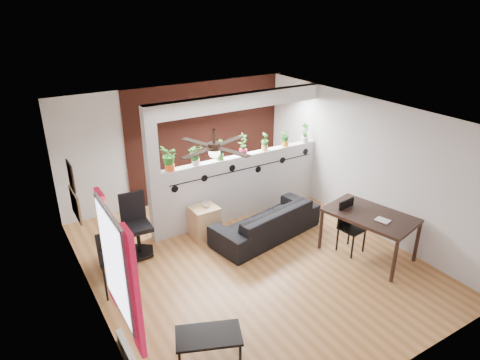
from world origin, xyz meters
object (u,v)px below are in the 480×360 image
at_px(ceiling_fan, 214,149).
at_px(potted_plant_3, 243,144).
at_px(folding_chair, 349,221).
at_px(potted_plant_4, 265,141).
at_px(potted_plant_5, 285,137).
at_px(potted_plant_0, 169,157).
at_px(office_chair, 137,229).
at_px(cube_shelf, 205,222).
at_px(potted_plant_1, 195,154).
at_px(sofa, 266,221).
at_px(potted_plant_6, 305,132).
at_px(computer_desk, 113,250).
at_px(dining_table, 370,218).
at_px(cup, 206,204).
at_px(potted_plant_2, 220,150).
at_px(coffee_table, 209,337).

relative_size(ceiling_fan, potted_plant_3, 2.66).
bearing_deg(folding_chair, potted_plant_4, 99.93).
bearing_deg(potted_plant_4, potted_plant_5, 0.00).
height_order(potted_plant_0, office_chair, potted_plant_0).
xyz_separation_m(potted_plant_5, cube_shelf, (-2.15, -0.37, -1.25)).
distance_m(potted_plant_4, office_chair, 3.12).
bearing_deg(potted_plant_5, cube_shelf, -170.35).
bearing_deg(potted_plant_1, cube_shelf, -96.60).
xyz_separation_m(ceiling_fan, potted_plant_0, (0.02, 1.80, -0.71)).
relative_size(potted_plant_4, sofa, 0.18).
bearing_deg(potted_plant_3, potted_plant_1, 180.00).
relative_size(potted_plant_6, office_chair, 0.38).
height_order(sofa, computer_desk, computer_desk).
height_order(potted_plant_1, dining_table, potted_plant_1).
xyz_separation_m(potted_plant_0, potted_plant_6, (3.16, 0.00, -0.03)).
bearing_deg(potted_plant_5, dining_table, -89.25).
distance_m(sofa, office_chair, 2.43).
bearing_deg(cube_shelf, office_chair, 174.40).
relative_size(cup, office_chair, 0.12).
bearing_deg(cup, computer_desk, -164.19).
xyz_separation_m(potted_plant_2, cup, (-0.52, -0.37, -0.89)).
bearing_deg(sofa, ceiling_fan, 18.05).
height_order(cube_shelf, dining_table, dining_table).
bearing_deg(potted_plant_4, potted_plant_1, 180.00).
distance_m(cube_shelf, coffee_table, 3.07).
bearing_deg(potted_plant_4, dining_table, -77.20).
height_order(potted_plant_3, cup, potted_plant_3).
height_order(potted_plant_4, coffee_table, potted_plant_4).
bearing_deg(potted_plant_2, potted_plant_3, -0.00).
bearing_deg(potted_plant_5, potted_plant_2, 180.00).
distance_m(potted_plant_6, office_chair, 4.13).
height_order(ceiling_fan, office_chair, ceiling_fan).
bearing_deg(potted_plant_0, potted_plant_1, 0.00).
height_order(potted_plant_5, sofa, potted_plant_5).
bearing_deg(potted_plant_6, potted_plant_0, 180.00).
bearing_deg(potted_plant_0, office_chair, -161.54).
bearing_deg(cup, coffee_table, -116.89).
xyz_separation_m(potted_plant_2, folding_chair, (1.43, -2.15, -0.98)).
relative_size(potted_plant_5, office_chair, 0.34).
relative_size(potted_plant_2, potted_plant_4, 1.06).
relative_size(potted_plant_6, cup, 3.24).
bearing_deg(ceiling_fan, potted_plant_4, 40.24).
bearing_deg(ceiling_fan, computer_desk, 147.32).
xyz_separation_m(cube_shelf, cup, (0.05, 0.00, 0.36)).
distance_m(sofa, computer_desk, 2.92).
xyz_separation_m(potted_plant_1, folding_chair, (1.96, -2.15, -0.99)).
relative_size(dining_table, coffee_table, 1.77).
bearing_deg(potted_plant_4, ceiling_fan, -139.76).
xyz_separation_m(potted_plant_3, computer_desk, (-2.98, -0.91, -0.98)).
distance_m(potted_plant_1, office_chair, 1.74).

